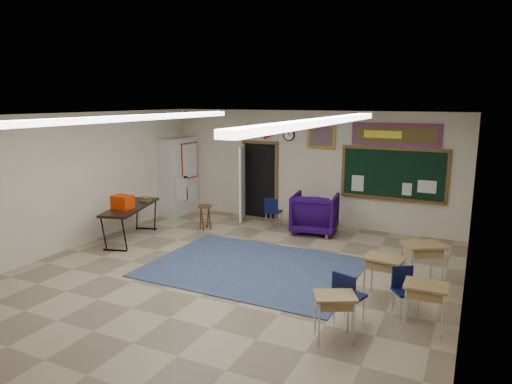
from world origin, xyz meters
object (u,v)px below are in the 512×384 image
at_px(student_desk_front_left, 383,276).
at_px(folding_table, 131,221).
at_px(wingback_armchair, 315,213).
at_px(student_desk_front_right, 422,263).
at_px(wooden_stool, 205,217).

relative_size(student_desk_front_left, folding_table, 0.36).
height_order(wingback_armchair, student_desk_front_right, wingback_armchair).
height_order(wingback_armchair, student_desk_front_left, wingback_armchair).
distance_m(student_desk_front_left, wooden_stool, 5.41).
bearing_deg(wooden_stool, wingback_armchair, 20.13).
xyz_separation_m(student_desk_front_left, folding_table, (-6.02, 0.74, 0.03)).
distance_m(student_desk_front_right, wooden_stool, 5.62).
relative_size(student_desk_front_right, wooden_stool, 1.34).
bearing_deg(student_desk_front_right, wooden_stool, 131.69).
height_order(student_desk_front_left, student_desk_front_right, student_desk_front_right).
bearing_deg(wingback_armchair, folding_table, 25.69).
bearing_deg(student_desk_front_left, wooden_stool, 162.70).
bearing_deg(student_desk_front_left, wingback_armchair, 132.92).
height_order(student_desk_front_right, wooden_stool, student_desk_front_right).
xyz_separation_m(wingback_armchair, student_desk_front_left, (2.30, -3.22, -0.08)).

